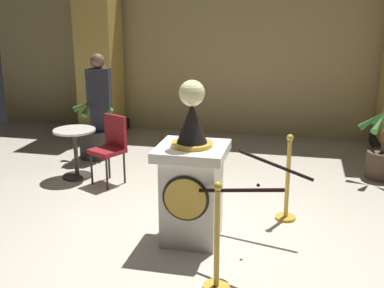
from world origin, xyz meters
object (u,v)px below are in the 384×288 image
(pedestal_clock, at_px, (192,181))
(stanchion_far, at_px, (287,190))
(potted_palm_left, at_px, (95,140))
(cafe_chair_red, at_px, (111,143))
(stanchion_near, at_px, (217,253))
(potted_palm_right, at_px, (383,155))
(bystander_guest, at_px, (100,103))
(cafe_table, at_px, (75,147))

(pedestal_clock, bearing_deg, stanchion_far, 37.60)
(potted_palm_left, height_order, cafe_chair_red, potted_palm_left)
(pedestal_clock, bearing_deg, potted_palm_left, 131.51)
(stanchion_near, bearing_deg, pedestal_clock, 115.68)
(pedestal_clock, relative_size, cafe_chair_red, 1.79)
(pedestal_clock, bearing_deg, potted_palm_right, 47.54)
(potted_palm_right, distance_m, bystander_guest, 4.39)
(potted_palm_right, relative_size, bystander_guest, 0.61)
(cafe_table, bearing_deg, cafe_chair_red, -8.02)
(stanchion_far, distance_m, cafe_chair_red, 2.55)
(pedestal_clock, xyz_separation_m, stanchion_far, (0.96, 0.74, -0.31))
(stanchion_near, relative_size, bystander_guest, 0.60)
(stanchion_far, bearing_deg, bystander_guest, 149.99)
(stanchion_far, bearing_deg, cafe_table, 165.52)
(stanchion_near, height_order, stanchion_far, stanchion_far)
(pedestal_clock, height_order, stanchion_near, pedestal_clock)
(stanchion_far, height_order, potted_palm_right, same)
(potted_palm_right, height_order, cafe_chair_red, potted_palm_right)
(stanchion_far, height_order, cafe_chair_red, stanchion_far)
(cafe_table, bearing_deg, potted_palm_right, 12.38)
(cafe_table, bearing_deg, stanchion_near, -43.96)
(potted_palm_left, bearing_deg, pedestal_clock, -48.49)
(pedestal_clock, bearing_deg, bystander_guest, 129.81)
(stanchion_far, relative_size, cafe_chair_red, 1.07)
(stanchion_near, height_order, bystander_guest, bystander_guest)
(stanchion_near, relative_size, potted_palm_left, 1.00)
(cafe_chair_red, bearing_deg, bystander_guest, 119.71)
(cafe_chair_red, bearing_deg, stanchion_near, -50.60)
(stanchion_near, xyz_separation_m, potted_palm_left, (-2.61, 3.35, -0.05))
(stanchion_far, distance_m, cafe_table, 3.13)
(potted_palm_right, height_order, bystander_guest, bystander_guest)
(pedestal_clock, distance_m, stanchion_far, 1.26)
(potted_palm_left, bearing_deg, stanchion_near, -52.05)
(potted_palm_right, bearing_deg, stanchion_far, -126.90)
(pedestal_clock, xyz_separation_m, bystander_guest, (-2.09, 2.50, 0.23))
(cafe_table, bearing_deg, bystander_guest, 91.34)
(potted_palm_right, bearing_deg, bystander_guest, 179.60)
(potted_palm_left, xyz_separation_m, potted_palm_right, (4.46, -0.00, 0.05))
(stanchion_near, bearing_deg, cafe_table, 136.04)
(stanchion_far, relative_size, potted_palm_right, 1.00)
(bystander_guest, bearing_deg, cafe_table, -88.66)
(bystander_guest, bearing_deg, cafe_chair_red, -60.29)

